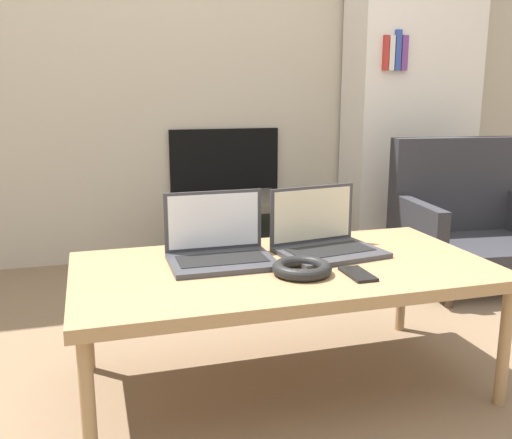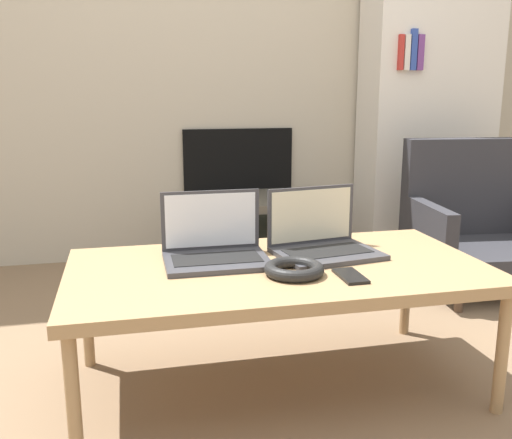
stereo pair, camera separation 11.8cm
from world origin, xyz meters
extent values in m
cube|color=#B7AD99|center=(0.00, 1.91, 1.30)|extent=(7.00, 0.06, 2.60)
cube|color=black|center=(0.19, 1.87, 0.36)|extent=(0.62, 0.03, 0.72)
cube|color=#9E7A51|center=(0.00, 0.31, 0.39)|extent=(1.26, 0.66, 0.04)
cylinder|color=#9E7A51|center=(-0.59, 0.02, 0.18)|extent=(0.04, 0.04, 0.37)
cylinder|color=#9E7A51|center=(0.59, 0.02, 0.18)|extent=(0.04, 0.04, 0.37)
cylinder|color=#9E7A51|center=(-0.59, 0.60, 0.18)|extent=(0.04, 0.04, 0.37)
cylinder|color=#9E7A51|center=(0.59, 0.60, 0.18)|extent=(0.04, 0.04, 0.37)
cube|color=#38383D|center=(-0.18, 0.37, 0.41)|extent=(0.32, 0.24, 0.02)
cube|color=black|center=(-0.18, 0.37, 0.42)|extent=(0.27, 0.13, 0.00)
cube|color=#38383D|center=(-0.18, 0.48, 0.52)|extent=(0.32, 0.01, 0.19)
cube|color=white|center=(-0.18, 0.48, 0.52)|extent=(0.29, 0.00, 0.17)
cube|color=#38383D|center=(0.18, 0.37, 0.41)|extent=(0.35, 0.29, 0.02)
cube|color=black|center=(0.18, 0.37, 0.42)|extent=(0.29, 0.17, 0.00)
cube|color=#38383D|center=(0.16, 0.48, 0.52)|extent=(0.32, 0.06, 0.19)
cube|color=beige|center=(0.16, 0.48, 0.52)|extent=(0.29, 0.05, 0.17)
torus|color=black|center=(0.02, 0.21, 0.42)|extent=(0.17, 0.17, 0.04)
cube|color=black|center=(0.17, 0.15, 0.41)|extent=(0.06, 0.13, 0.01)
cube|color=#4C473D|center=(0.19, 1.61, 0.19)|extent=(0.53, 0.50, 0.37)
cube|color=black|center=(0.19, 1.35, 0.19)|extent=(0.43, 0.01, 0.29)
cube|color=#2D2D33|center=(1.21, 0.97, 0.18)|extent=(0.73, 0.63, 0.08)
cube|color=#2D2D33|center=(1.23, 1.20, 0.46)|extent=(0.68, 0.17, 0.47)
cube|color=#2D2D33|center=(0.90, 1.01, 0.32)|extent=(0.11, 0.51, 0.20)
cylinder|color=#4C3828|center=(0.92, 0.74, 0.07)|extent=(0.04, 0.04, 0.14)
cylinder|color=#4C3828|center=(0.92, 1.20, 0.07)|extent=(0.04, 0.04, 0.14)
cylinder|color=#4C3828|center=(1.50, 1.20, 0.07)|extent=(0.04, 0.04, 0.14)
cube|color=silver|center=(1.26, 1.71, 0.94)|extent=(0.74, 0.30, 1.88)
cube|color=#B22D28|center=(1.00, 1.55, 1.12)|extent=(0.03, 0.02, 0.18)
cube|color=silver|center=(1.03, 1.55, 1.12)|extent=(0.03, 0.02, 0.18)
cube|color=#2D479E|center=(1.07, 1.55, 1.14)|extent=(0.03, 0.02, 0.21)
cube|color=#6B387F|center=(1.11, 1.55, 1.12)|extent=(0.04, 0.02, 0.18)
camera|label=1|loc=(-0.56, -1.27, 0.92)|focal=40.00mm
camera|label=2|loc=(-0.44, -1.30, 0.92)|focal=40.00mm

